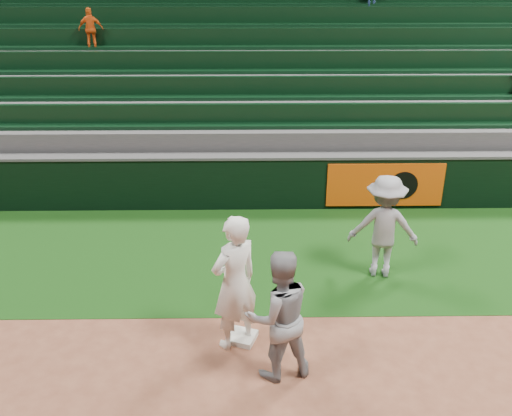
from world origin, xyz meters
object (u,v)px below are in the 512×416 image
at_px(baserunner, 279,316).
at_px(base_coach, 384,227).
at_px(first_baseman, 235,283).
at_px(first_base, 242,337).

bearing_deg(baserunner, base_coach, -142.94).
height_order(first_baseman, baserunner, first_baseman).
distance_m(baserunner, base_coach, 3.28).
height_order(first_base, first_baseman, first_baseman).
relative_size(first_base, base_coach, 0.21).
height_order(first_base, base_coach, base_coach).
xyz_separation_m(first_baseman, base_coach, (2.58, 1.95, -0.10)).
bearing_deg(base_coach, first_base, 46.26).
bearing_deg(base_coach, baserunner, 61.95).
relative_size(first_baseman, base_coach, 1.11).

